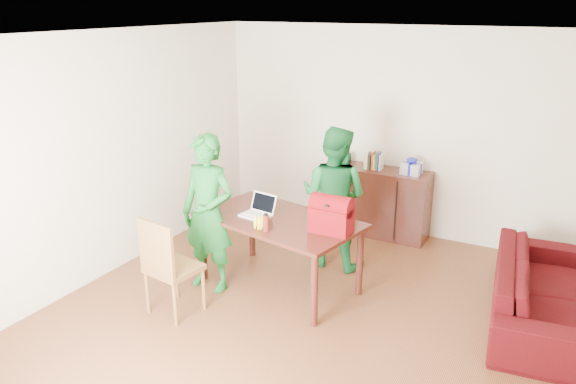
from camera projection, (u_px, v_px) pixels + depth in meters
The scene contains 10 objects.
room at pixel (313, 194), 5.09m from camera, with size 5.20×5.70×2.90m.
table at pixel (279, 227), 5.95m from camera, with size 1.85×1.27×0.80m.
chair at pixel (174, 285), 5.57m from camera, with size 0.53×0.51×1.03m.
person_near at pixel (208, 214), 5.90m from camera, with size 0.62×0.41×1.70m, color #156221.
person_far at pixel (334, 197), 6.46m from camera, with size 0.81×0.63×1.66m, color #16632A.
laptop at pixel (255, 212), 5.96m from camera, with size 0.34×0.26×0.22m.
bananas at pixel (259, 227), 5.62m from camera, with size 0.15×0.09×0.06m, color gold, non-canonical shape.
bottle at pixel (266, 222), 5.57m from camera, with size 0.06×0.06×0.19m, color #5E2315.
red_bag at pixel (331, 218), 5.53m from camera, with size 0.41×0.24×0.30m, color maroon.
sofa at pixel (539, 291), 5.45m from camera, with size 2.09×0.82×0.61m, color #3B070D.
Camera 1 is at (2.09, -4.22, 2.97)m, focal length 35.00 mm.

